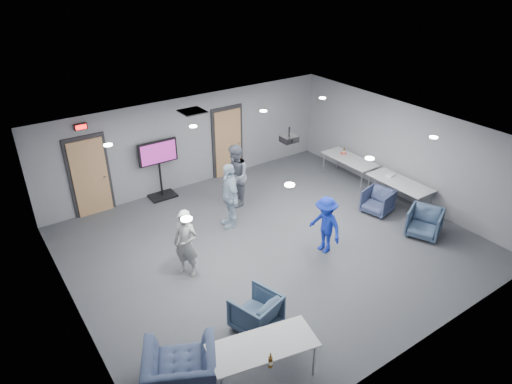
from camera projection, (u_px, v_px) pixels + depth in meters
floor at (272, 245)px, 11.01m from camera, size 9.00×9.00×0.00m
ceiling at (274, 140)px, 9.74m from camera, size 9.00×9.00×0.00m
wall_back at (191, 142)px, 13.28m from camera, size 9.00×0.02×2.70m
wall_front at (418, 292)px, 7.47m from camera, size 9.00×0.02×2.70m
wall_left at (70, 264)px, 8.12m from camera, size 0.02×8.00×2.70m
wall_right at (403, 152)px, 12.63m from camera, size 0.02×8.00×2.70m
door_left at (90, 177)px, 11.88m from camera, size 1.06×0.17×2.24m
door_right at (228, 143)px, 13.98m from camera, size 1.06×0.17×2.24m
exit_sign at (81, 127)px, 11.21m from camera, size 0.32×0.08×0.16m
hvac_diffuser at (192, 111)px, 11.53m from camera, size 0.60×0.60×0.03m
downlights at (274, 141)px, 9.75m from camera, size 6.18×3.78×0.02m
person_a at (186, 243)px, 9.70m from camera, size 0.63×0.68×1.55m
person_b at (235, 176)px, 12.35m from camera, size 0.95×1.05×1.75m
person_c at (230, 195)px, 11.41m from camera, size 0.64×1.08×1.73m
person_d at (325, 225)px, 10.48m from camera, size 0.57×0.94×1.42m
chair_right_b at (378, 201)px, 12.23m from camera, size 0.87×0.86×0.66m
chair_right_c at (424, 223)px, 11.23m from camera, size 1.04×1.03×0.72m
chair_front_a at (256, 312)px, 8.46m from camera, size 0.97×0.99×0.73m
chair_front_b at (181, 369)px, 7.29m from camera, size 1.47×1.41×0.74m
table_right_a at (350, 160)px, 13.77m from camera, size 0.74×1.77×0.73m
table_right_b at (400, 183)px, 12.39m from camera, size 0.75×1.80×0.73m
table_front_left at (263, 347)px, 7.30m from camera, size 1.87×1.09×0.73m
bottle_front at (270, 362)px, 6.85m from camera, size 0.07×0.07×0.28m
bottle_right at (344, 151)px, 14.02m from camera, size 0.06×0.06×0.23m
snack_box at (343, 153)px, 14.05m from camera, size 0.20×0.17×0.04m
wrapper at (391, 175)px, 12.68m from camera, size 0.27×0.21×0.05m
tv_stand at (159, 166)px, 12.69m from camera, size 1.12×0.53×1.71m
projector at (289, 139)px, 10.63m from camera, size 0.37×0.36×0.36m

